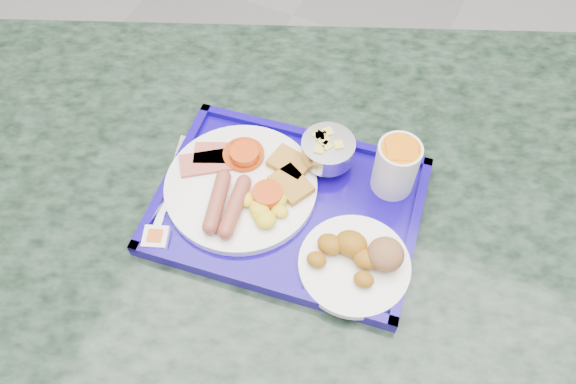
{
  "coord_description": "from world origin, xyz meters",
  "views": [
    {
      "loc": [
        0.18,
        -0.52,
        1.66
      ],
      "look_at": [
        -0.04,
        -0.05,
        0.88
      ],
      "focal_mm": 35.0,
      "sensor_mm": 36.0,
      "label": 1
    }
  ],
  "objects_px": {
    "main_plate": "(245,186)",
    "juice_cup": "(396,166)",
    "tray": "(288,206)",
    "bread_plate": "(359,259)",
    "table": "(277,244)",
    "fruit_bowl": "(328,150)"
  },
  "relations": [
    {
      "from": "main_plate",
      "to": "juice_cup",
      "type": "xyz_separation_m",
      "value": [
        0.23,
        0.12,
        0.04
      ]
    },
    {
      "from": "main_plate",
      "to": "juice_cup",
      "type": "relative_size",
      "value": 2.57
    },
    {
      "from": "tray",
      "to": "juice_cup",
      "type": "xyz_separation_m",
      "value": [
        0.15,
        0.12,
        0.06
      ]
    },
    {
      "from": "bread_plate",
      "to": "juice_cup",
      "type": "xyz_separation_m",
      "value": [
        -0.0,
        0.17,
        0.04
      ]
    },
    {
      "from": "table",
      "to": "fruit_bowl",
      "type": "height_order",
      "value": "fruit_bowl"
    },
    {
      "from": "tray",
      "to": "bread_plate",
      "type": "height_order",
      "value": "bread_plate"
    },
    {
      "from": "tray",
      "to": "fruit_bowl",
      "type": "distance_m",
      "value": 0.12
    },
    {
      "from": "fruit_bowl",
      "to": "juice_cup",
      "type": "bearing_deg",
      "value": 3.89
    },
    {
      "from": "tray",
      "to": "fruit_bowl",
      "type": "relative_size",
      "value": 5.17
    },
    {
      "from": "table",
      "to": "tray",
      "type": "bearing_deg",
      "value": -36.91
    },
    {
      "from": "bread_plate",
      "to": "fruit_bowl",
      "type": "xyz_separation_m",
      "value": [
        -0.13,
        0.16,
        0.02
      ]
    },
    {
      "from": "main_plate",
      "to": "fruit_bowl",
      "type": "xyz_separation_m",
      "value": [
        0.11,
        0.11,
        0.03
      ]
    },
    {
      "from": "juice_cup",
      "to": "table",
      "type": "bearing_deg",
      "value": -154.68
    },
    {
      "from": "tray",
      "to": "main_plate",
      "type": "bearing_deg",
      "value": -176.55
    },
    {
      "from": "main_plate",
      "to": "bread_plate",
      "type": "bearing_deg",
      "value": -12.28
    },
    {
      "from": "bread_plate",
      "to": "main_plate",
      "type": "bearing_deg",
      "value": 167.72
    },
    {
      "from": "table",
      "to": "juice_cup",
      "type": "bearing_deg",
      "value": 25.32
    },
    {
      "from": "tray",
      "to": "table",
      "type": "bearing_deg",
      "value": 143.09
    },
    {
      "from": "main_plate",
      "to": "juice_cup",
      "type": "distance_m",
      "value": 0.26
    },
    {
      "from": "fruit_bowl",
      "to": "tray",
      "type": "bearing_deg",
      "value": -103.32
    },
    {
      "from": "bread_plate",
      "to": "fruit_bowl",
      "type": "height_order",
      "value": "fruit_bowl"
    },
    {
      "from": "table",
      "to": "tray",
      "type": "distance_m",
      "value": 0.23
    }
  ]
}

